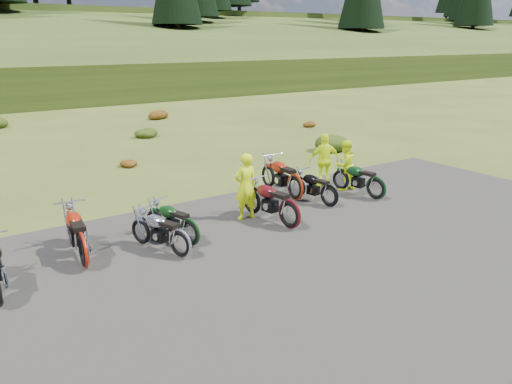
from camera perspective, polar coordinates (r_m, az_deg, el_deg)
ground at (r=12.24m, az=2.36°, el=-5.73°), size 300.00×300.00×0.00m
gravel_pad at (r=10.84m, az=8.70°, el=-9.08°), size 20.00×12.00×0.04m
shrub_4 at (r=19.85m, az=-14.55°, el=3.40°), size 0.77×0.77×0.45m
shrub_5 at (r=25.69m, az=-12.54°, el=6.76°), size 1.03×1.03×0.61m
shrub_6 at (r=31.60m, az=-11.27°, el=8.87°), size 1.30×1.30×0.77m
shrub_7 at (r=22.48m, az=8.77°, el=5.93°), size 1.56×1.56×0.92m
shrub_8 at (r=28.32m, az=5.82°, el=7.86°), size 0.77×0.77×0.45m
motorcycle_0 at (r=10.60m, az=-27.11°, el=-11.58°), size 0.85×2.08×1.06m
motorcycle_1 at (r=11.50m, az=-18.92°, el=-8.27°), size 0.94×2.29×1.17m
motorcycle_2 at (r=12.10m, az=-7.51°, el=-6.16°), size 1.15×1.98×0.98m
motorcycle_3 at (r=11.48m, az=-8.57°, el=-7.52°), size 1.27×2.04×1.02m
motorcycle_4 at (r=13.05m, az=3.82°, el=-4.26°), size 1.02×2.29×1.16m
motorcycle_5 at (r=14.83m, az=8.32°, el=-1.75°), size 0.90×1.94×0.98m
motorcycle_6 at (r=15.31m, az=4.47°, el=-1.01°), size 0.90×2.35×1.21m
motorcycle_7 at (r=15.75m, az=13.47°, el=-0.92°), size 0.96×2.11×1.07m
person_middle at (r=13.43m, az=-1.20°, el=0.52°), size 0.69×0.47×1.83m
person_right_a at (r=16.36m, az=10.10°, el=2.94°), size 0.83×0.66×1.63m
person_right_b at (r=16.62m, az=7.86°, el=3.51°), size 1.12×0.82×1.77m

